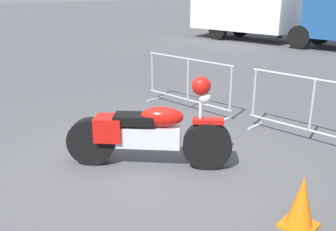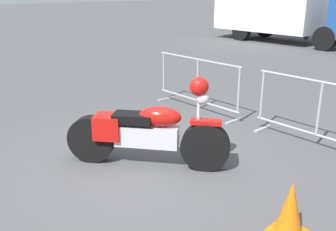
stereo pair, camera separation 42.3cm
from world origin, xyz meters
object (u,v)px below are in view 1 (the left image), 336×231
(pedestrian, at_px, (281,19))
(traffic_cone, at_px, (301,203))
(motorcycle, at_px, (148,133))
(parked_car_silver, at_px, (285,16))
(box_truck, at_px, (262,6))
(crowd_barrier_near, at_px, (188,83))
(parked_car_yellow, at_px, (244,13))
(crowd_barrier_far, at_px, (312,110))
(parked_car_red, at_px, (335,18))

(pedestrian, distance_m, traffic_cone, 16.54)
(motorcycle, xyz_separation_m, parked_car_silver, (-7.93, 20.01, 0.23))
(pedestrian, bearing_deg, traffic_cone, -79.74)
(box_truck, bearing_deg, traffic_cone, -56.89)
(crowd_barrier_near, relative_size, parked_car_yellow, 0.49)
(crowd_barrier_near, distance_m, crowd_barrier_far, 2.59)
(crowd_barrier_far, bearing_deg, traffic_cone, -68.61)
(box_truck, distance_m, parked_car_yellow, 9.03)
(traffic_cone, bearing_deg, pedestrian, 117.85)
(parked_car_red, bearing_deg, motorcycle, -166.18)
(parked_car_silver, bearing_deg, motorcycle, -158.03)
(box_truck, height_order, parked_car_silver, box_truck)
(pedestrian, bearing_deg, box_truck, -112.57)
(parked_car_yellow, height_order, parked_car_red, parked_car_yellow)
(crowd_barrier_near, height_order, pedestrian, pedestrian)
(motorcycle, relative_size, crowd_barrier_near, 0.87)
(motorcycle, distance_m, parked_car_yellow, 22.93)
(crowd_barrier_far, distance_m, parked_car_silver, 19.89)
(crowd_barrier_far, relative_size, box_truck, 0.29)
(crowd_barrier_far, xyz_separation_m, traffic_cone, (0.91, -2.32, -0.27))
(crowd_barrier_far, xyz_separation_m, pedestrian, (-6.81, 12.30, 0.37))
(parked_car_red, distance_m, traffic_cone, 21.19)
(crowd_barrier_far, relative_size, parked_car_red, 0.50)
(crowd_barrier_far, distance_m, parked_car_yellow, 21.58)
(parked_car_yellow, xyz_separation_m, parked_car_silver, (3.12, -0.08, -0.05))
(crowd_barrier_far, height_order, box_truck, box_truck)
(box_truck, bearing_deg, crowd_barrier_far, -54.89)
(motorcycle, relative_size, pedestrian, 1.15)
(traffic_cone, bearing_deg, box_truck, 121.56)
(pedestrian, relative_size, traffic_cone, 2.86)
(crowd_barrier_near, relative_size, traffic_cone, 3.76)
(box_truck, xyz_separation_m, pedestrian, (0.16, 1.79, -0.72))
(box_truck, distance_m, pedestrian, 1.93)
(crowd_barrier_near, xyz_separation_m, parked_car_red, (-3.52, 17.67, 0.20))
(motorcycle, distance_m, pedestrian, 15.69)
(crowd_barrier_near, xyz_separation_m, parked_car_silver, (-6.64, 17.62, 0.17))
(parked_car_red, distance_m, pedestrian, 5.43)
(motorcycle, distance_m, crowd_barrier_near, 2.72)
(crowd_barrier_near, distance_m, pedestrian, 13.01)
(motorcycle, xyz_separation_m, pedestrian, (-5.52, 14.68, 0.42))
(parked_car_yellow, height_order, pedestrian, pedestrian)
(parked_car_yellow, distance_m, parked_car_red, 6.25)
(motorcycle, height_order, parked_car_yellow, parked_car_yellow)
(crowd_barrier_far, bearing_deg, pedestrian, 118.99)
(parked_car_silver, xyz_separation_m, traffic_cone, (10.13, -19.94, -0.44))
(crowd_barrier_near, height_order, parked_car_red, parked_car_red)
(pedestrian, bearing_deg, parked_car_red, 64.89)
(motorcycle, height_order, crowd_barrier_near, motorcycle)
(traffic_cone, bearing_deg, crowd_barrier_near, 146.43)
(parked_car_yellow, relative_size, parked_car_red, 1.02)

